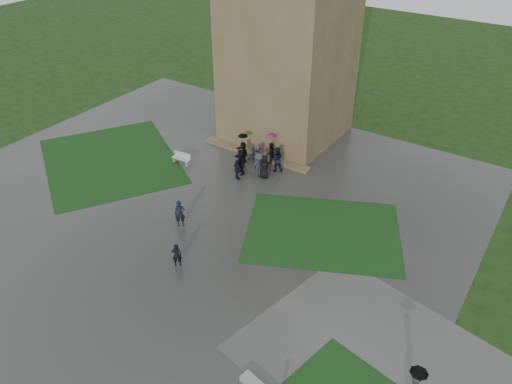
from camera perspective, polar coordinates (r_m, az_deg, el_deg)
The scene contains 10 objects.
ground at distance 30.73m, azimuth -11.03°, elevation -3.91°, with size 120.00×120.00×0.00m, color black.
plaza at distance 31.86m, azimuth -8.60°, elevation -2.11°, with size 34.00×34.00×0.02m, color #343431.
lawn_inset_left at distance 38.40m, azimuth -16.28°, elevation 3.46°, with size 11.00×9.00×0.01m, color #123512.
lawn_inset_right at distance 30.00m, azimuth 7.65°, elevation -4.51°, with size 9.00×7.00×0.01m, color #123512.
tower at distance 37.76m, azimuth 3.87°, elevation 18.98°, with size 8.00×8.00×18.00m, color brown.
tower_plinth at distance 37.53m, azimuth -0.03°, elevation 4.36°, with size 9.00×0.80×0.22m, color brown.
bench at distance 36.75m, azimuth -8.50°, elevation 3.87°, with size 1.45×0.54×0.83m.
visitor_cluster at distance 35.05m, azimuth -0.19°, elevation 3.90°, with size 4.04×4.08×2.62m.
pedestrian_mid at distance 30.08m, azimuth -8.69°, elevation -2.47°, with size 0.63×0.41×1.72m, color black.
pedestrian_near at distance 27.32m, azimuth -9.05°, elevation -7.10°, with size 0.53×0.35×1.45m, color black.
Camera 1 is at (18.15, -16.80, 18.24)m, focal length 35.00 mm.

